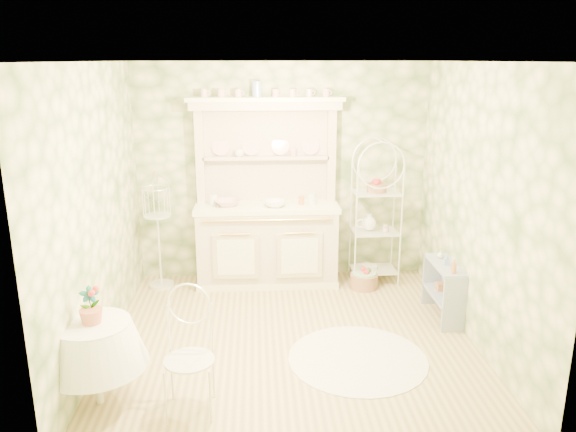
{
  "coord_description": "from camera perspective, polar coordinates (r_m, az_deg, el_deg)",
  "views": [
    {
      "loc": [
        -0.32,
        -5.09,
        2.72
      ],
      "look_at": [
        0.0,
        0.5,
        1.15
      ],
      "focal_mm": 35.0,
      "sensor_mm": 36.0,
      "label": 1
    }
  ],
  "objects": [
    {
      "name": "bottle_amber",
      "position": [
        5.96,
        16.51,
        -5.0
      ],
      "size": [
        0.07,
        0.07,
        0.15
      ],
      "primitive_type": "imported",
      "rotation": [
        0.0,
        0.0,
        0.18
      ],
      "color": "#BF7741",
      "rests_on": "side_shelf"
    },
    {
      "name": "bottle_glass",
      "position": [
        6.38,
        15.21,
        -3.87
      ],
      "size": [
        0.08,
        0.08,
        0.09
      ],
      "primitive_type": "imported",
      "rotation": [
        0.0,
        0.0,
        -0.11
      ],
      "color": "silver",
      "rests_on": "side_shelf"
    },
    {
      "name": "wall_left",
      "position": [
        5.48,
        -18.83,
        0.31
      ],
      "size": [
        3.6,
        3.6,
        0.0
      ],
      "primitive_type": "plane",
      "color": "#F1E7BA",
      "rests_on": "floor"
    },
    {
      "name": "wall_front",
      "position": [
        3.58,
        2.15,
        -6.84
      ],
      "size": [
        3.6,
        3.6,
        0.0
      ],
      "primitive_type": "plane",
      "color": "#F1E7BA",
      "rests_on": "floor"
    },
    {
      "name": "kitchen_dresser",
      "position": [
        6.8,
        -2.18,
        2.25
      ],
      "size": [
        1.87,
        0.61,
        2.29
      ],
      "primitive_type": "cube",
      "color": "beige",
      "rests_on": "floor"
    },
    {
      "name": "cup_right",
      "position": [
        6.88,
        0.55,
        6.37
      ],
      "size": [
        0.1,
        0.1,
        0.09
      ],
      "primitive_type": "imported",
      "rotation": [
        0.0,
        0.0,
        -0.06
      ],
      "color": "white",
      "rests_on": "kitchen_dresser"
    },
    {
      "name": "cup_left",
      "position": [
        6.87,
        -4.99,
        6.29
      ],
      "size": [
        0.14,
        0.14,
        0.09
      ],
      "primitive_type": "imported",
      "rotation": [
        0.0,
        0.0,
        0.28
      ],
      "color": "white",
      "rests_on": "kitchen_dresser"
    },
    {
      "name": "birdcage_stand",
      "position": [
        6.96,
        -13.04,
        -1.69
      ],
      "size": [
        0.33,
        0.33,
        1.39
      ],
      "primitive_type": "cube",
      "rotation": [
        0.0,
        0.0,
        -0.02
      ],
      "color": "white",
      "rests_on": "floor"
    },
    {
      "name": "wall_back",
      "position": [
        7.04,
        -0.62,
        4.42
      ],
      "size": [
        3.6,
        3.6,
        0.0
      ],
      "primitive_type": "plane",
      "color": "#F1E7BA",
      "rests_on": "floor"
    },
    {
      "name": "floor_basket",
      "position": [
        7.0,
        7.71,
        -6.41
      ],
      "size": [
        0.42,
        0.42,
        0.21
      ],
      "primitive_type": "cylinder",
      "rotation": [
        0.0,
        0.0,
        0.32
      ],
      "color": "#A47756",
      "rests_on": "floor"
    },
    {
      "name": "round_table",
      "position": [
        4.9,
        -18.94,
        -13.64
      ],
      "size": [
        0.8,
        0.8,
        0.78
      ],
      "primitive_type": "cylinder",
      "rotation": [
        0.0,
        0.0,
        0.13
      ],
      "color": "white",
      "rests_on": "floor"
    },
    {
      "name": "bowl_floral",
      "position": [
        6.82,
        -6.19,
        1.11
      ],
      "size": [
        0.35,
        0.35,
        0.07
      ],
      "primitive_type": "imported",
      "rotation": [
        0.0,
        0.0,
        0.18
      ],
      "color": "white",
      "rests_on": "kitchen_dresser"
    },
    {
      "name": "floor",
      "position": [
        5.78,
        0.29,
        -12.4
      ],
      "size": [
        3.6,
        3.6,
        0.0
      ],
      "primitive_type": "plane",
      "color": "tan",
      "rests_on": "ground"
    },
    {
      "name": "lace_rug",
      "position": [
        5.48,
        7.08,
        -14.17
      ],
      "size": [
        1.72,
        1.72,
        0.01
      ],
      "primitive_type": "cylinder",
      "rotation": [
        0.0,
        0.0,
        -0.4
      ],
      "color": "white",
      "rests_on": "floor"
    },
    {
      "name": "ceiling",
      "position": [
        5.1,
        0.34,
        15.43
      ],
      "size": [
        3.6,
        3.6,
        0.0
      ],
      "primitive_type": "plane",
      "color": "white",
      "rests_on": "floor"
    },
    {
      "name": "side_shelf",
      "position": [
        6.33,
        15.53,
        -7.23
      ],
      "size": [
        0.29,
        0.75,
        0.64
      ],
      "primitive_type": "cube",
      "rotation": [
        0.0,
        0.0,
        0.01
      ],
      "color": "#94A0B7",
      "rests_on": "floor"
    },
    {
      "name": "bakers_rack",
      "position": [
        6.99,
        8.91,
        0.66
      ],
      "size": [
        0.59,
        0.43,
        1.87
      ],
      "primitive_type": "cube",
      "rotation": [
        0.0,
        0.0,
        0.02
      ],
      "color": "white",
      "rests_on": "floor"
    },
    {
      "name": "potted_geranium",
      "position": [
        4.73,
        -19.43,
        -8.57
      ],
      "size": [
        0.18,
        0.16,
        0.29
      ],
      "primitive_type": "imported",
      "rotation": [
        0.0,
        0.0,
        0.41
      ],
      "color": "#3F7238",
      "rests_on": "round_table"
    },
    {
      "name": "bottle_blue",
      "position": [
        6.2,
        15.8,
        -4.44
      ],
      "size": [
        0.05,
        0.05,
        0.11
      ],
      "primitive_type": "imported",
      "rotation": [
        0.0,
        0.0,
        -0.06
      ],
      "color": "#859EDA",
      "rests_on": "side_shelf"
    },
    {
      "name": "cafe_chair",
      "position": [
        4.59,
        -10.01,
        -14.18
      ],
      "size": [
        0.48,
        0.48,
        0.91
      ],
      "primitive_type": "cube",
      "rotation": [
        0.0,
        0.0,
        -0.18
      ],
      "color": "white",
      "rests_on": "floor"
    },
    {
      "name": "bowl_white",
      "position": [
        6.74,
        -1.31,
        1.01
      ],
      "size": [
        0.31,
        0.31,
        0.08
      ],
      "primitive_type": "imported",
      "rotation": [
        0.0,
        0.0,
        0.23
      ],
      "color": "white",
      "rests_on": "kitchen_dresser"
    },
    {
      "name": "wall_right",
      "position": [
        5.69,
        18.73,
        0.87
      ],
      "size": [
        3.6,
        3.6,
        0.0
      ],
      "primitive_type": "plane",
      "color": "#F1E7BA",
      "rests_on": "floor"
    }
  ]
}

